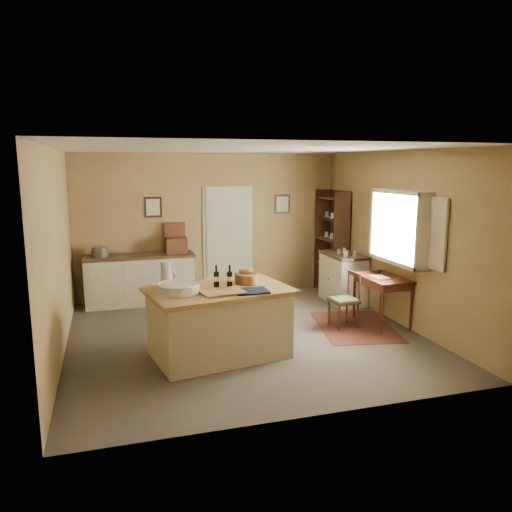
{
  "coord_description": "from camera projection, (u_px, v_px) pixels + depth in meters",
  "views": [
    {
      "loc": [
        -1.86,
        -6.77,
        2.48
      ],
      "look_at": [
        0.22,
        0.19,
        1.15
      ],
      "focal_mm": 35.0,
      "sensor_mm": 36.0,
      "label": 1
    }
  ],
  "objects": [
    {
      "name": "writing_desk",
      "position": [
        382.0,
        283.0,
        7.77
      ],
      "size": [
        0.58,
        0.94,
        0.82
      ],
      "color": "#3A160E",
      "rests_on": "ground"
    },
    {
      "name": "window",
      "position": [
        402.0,
        227.0,
        7.57
      ],
      "size": [
        0.25,
        1.99,
        1.12
      ],
      "color": "beige",
      "rests_on": "ground"
    },
    {
      "name": "desk_chair",
      "position": [
        343.0,
        301.0,
        7.68
      ],
      "size": [
        0.42,
        0.42,
        0.84
      ],
      "primitive_type": null,
      "rotation": [
        0.0,
        0.0,
        0.07
      ],
      "color": "black",
      "rests_on": "ground"
    },
    {
      "name": "work_island",
      "position": [
        218.0,
        320.0,
        6.51
      ],
      "size": [
        1.96,
        1.45,
        1.2
      ],
      "rotation": [
        0.0,
        0.0,
        0.17
      ],
      "color": "beige",
      "rests_on": "ground"
    },
    {
      "name": "ground",
      "position": [
        245.0,
        336.0,
        7.35
      ],
      "size": [
        5.0,
        5.0,
        0.0
      ],
      "primitive_type": "plane",
      "color": "brown",
      "rests_on": "ground"
    },
    {
      "name": "shelving_unit",
      "position": [
        334.0,
        242.0,
        9.72
      ],
      "size": [
        0.34,
        0.9,
        2.0
      ],
      "color": "black",
      "rests_on": "ground"
    },
    {
      "name": "ceiling",
      "position": [
        244.0,
        149.0,
        6.86
      ],
      "size": [
        5.0,
        5.0,
        0.0
      ],
      "primitive_type": "plane",
      "color": "silver",
      "rests_on": "wall_back"
    },
    {
      "name": "door",
      "position": [
        228.0,
        240.0,
        9.59
      ],
      "size": [
        0.97,
        0.06,
        2.11
      ],
      "primitive_type": "cube",
      "color": "#B2B99B",
      "rests_on": "ground"
    },
    {
      "name": "wall_right",
      "position": [
        398.0,
        238.0,
        7.81
      ],
      "size": [
        0.1,
        5.0,
        2.7
      ],
      "primitive_type": "cube",
      "color": "#997D4D",
      "rests_on": "ground"
    },
    {
      "name": "wall_back",
      "position": [
        210.0,
        225.0,
        9.46
      ],
      "size": [
        5.0,
        0.1,
        2.7
      ],
      "primitive_type": "cube",
      "color": "#997D4D",
      "rests_on": "ground"
    },
    {
      "name": "framed_prints",
      "position": [
        220.0,
        206.0,
        9.43
      ],
      "size": [
        2.82,
        0.02,
        0.38
      ],
      "color": "black",
      "rests_on": "ground"
    },
    {
      "name": "sideboard",
      "position": [
        141.0,
        278.0,
        8.96
      ],
      "size": [
        1.93,
        0.55,
        1.18
      ],
      "color": "beige",
      "rests_on": "ground"
    },
    {
      "name": "right_cabinet",
      "position": [
        343.0,
        278.0,
        9.08
      ],
      "size": [
        0.56,
        1.0,
        0.99
      ],
      "color": "beige",
      "rests_on": "ground"
    },
    {
      "name": "wall_front",
      "position": [
        314.0,
        285.0,
        4.75
      ],
      "size": [
        5.0,
        0.1,
        2.7
      ],
      "primitive_type": "cube",
      "color": "#997D4D",
      "rests_on": "ground"
    },
    {
      "name": "wall_left",
      "position": [
        57.0,
        254.0,
        6.4
      ],
      "size": [
        0.1,
        5.0,
        2.7
      ],
      "primitive_type": "cube",
      "color": "#997D4D",
      "rests_on": "ground"
    },
    {
      "name": "rug",
      "position": [
        355.0,
        326.0,
        7.76
      ],
      "size": [
        1.39,
        1.79,
        0.01
      ],
      "primitive_type": "cube",
      "rotation": [
        0.0,
        0.0,
        -0.2
      ],
      "color": "#4C2417",
      "rests_on": "ground"
    }
  ]
}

